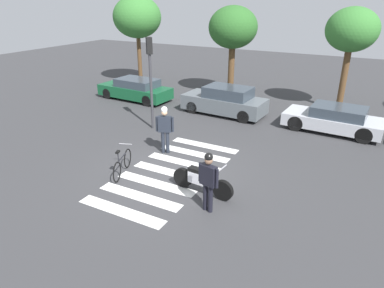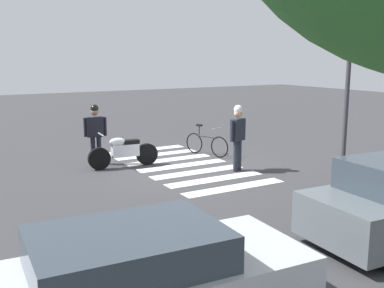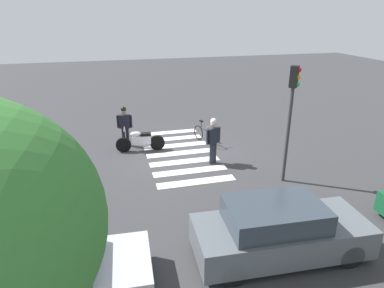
% 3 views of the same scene
% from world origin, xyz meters
% --- Properties ---
extents(ground_plane, '(60.00, 60.00, 0.00)m').
position_xyz_m(ground_plane, '(0.00, 0.00, 0.00)').
color(ground_plane, '#38383A').
extents(police_motorcycle, '(2.11, 0.62, 1.04)m').
position_xyz_m(police_motorcycle, '(1.59, -0.70, 0.46)').
color(police_motorcycle, black).
rests_on(police_motorcycle, ground_plane).
extents(leaning_bicycle, '(0.67, 1.67, 1.01)m').
position_xyz_m(leaning_bicycle, '(-1.39, -0.88, 0.38)').
color(leaning_bicycle, black).
rests_on(leaning_bicycle, ground_plane).
extents(officer_on_foot, '(0.67, 0.30, 1.82)m').
position_xyz_m(officer_on_foot, '(2.17, -1.48, 1.06)').
color(officer_on_foot, black).
rests_on(officer_on_foot, ground_plane).
extents(officer_by_motorcycle, '(0.65, 0.38, 1.89)m').
position_xyz_m(officer_by_motorcycle, '(-1.05, 1.34, 1.11)').
color(officer_by_motorcycle, '#1E232D').
rests_on(officer_by_motorcycle, ground_plane).
extents(crosswalk_stripes, '(2.87, 5.85, 0.01)m').
position_xyz_m(crosswalk_stripes, '(0.00, 0.00, 0.00)').
color(crosswalk_stripes, silver).
rests_on(crosswalk_stripes, ground_plane).
extents(car_silver_sedan, '(4.29, 1.99, 1.20)m').
position_xyz_m(car_silver_sedan, '(4.39, 6.91, 0.59)').
color(car_silver_sedan, black).
rests_on(car_silver_sedan, ground_plane).
extents(traffic_light_pole, '(0.34, 0.34, 4.10)m').
position_xyz_m(traffic_light_pole, '(-3.06, 3.40, 2.76)').
color(traffic_light_pole, '#38383D').
rests_on(traffic_light_pole, ground_plane).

